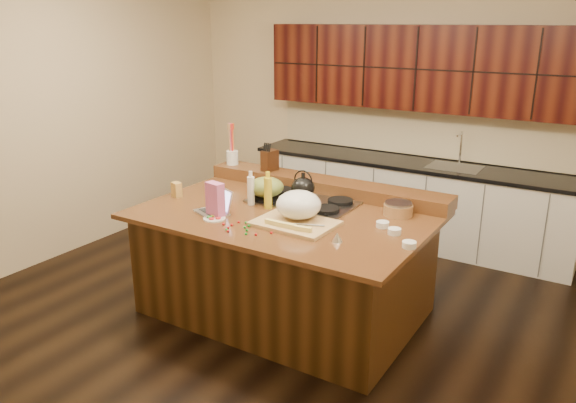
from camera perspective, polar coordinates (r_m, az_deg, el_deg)
The scene contains 36 objects.
room at distance 4.56m, azimuth -0.33°, elevation 4.02°, with size 5.52×5.02×2.72m.
island at distance 4.85m, azimuth -0.31°, elevation -6.19°, with size 2.40×1.60×0.92m.
back_ledge at distance 5.24m, azimuth 3.74°, elevation 1.66°, with size 2.40×0.30×0.12m, color black.
cooktop at distance 4.92m, azimuth 1.53°, elevation 0.05°, with size 0.92×0.52×0.05m.
back_counter at distance 6.49m, azimuth 12.49°, elevation 4.48°, with size 3.70×0.66×2.40m.
kettle at distance 4.88m, azimuth 1.54°, elevation 1.42°, with size 0.21×0.21×0.19m, color black.
green_bowl at distance 4.93m, azimuth -2.23°, elevation 1.49°, with size 0.31×0.31×0.17m, color olive.
laptop at distance 4.70m, azimuth -7.29°, elevation -0.48°, with size 0.36×0.33×0.20m.
oil_bottle at distance 4.74m, azimuth -2.04°, elevation 0.87°, with size 0.07×0.07×0.27m, color gold.
vinegar_bottle at distance 4.84m, azimuth -3.78°, elevation 1.09°, with size 0.06×0.06×0.25m, color silver.
wooden_tray at distance 4.42m, azimuth 1.00°, elevation -0.75°, with size 0.63×0.50×0.25m.
ramekin_a at distance 4.05m, azimuth 12.21°, elevation -4.30°, with size 0.10×0.10×0.04m, color white.
ramekin_b at distance 4.28m, azimuth 10.76°, elevation -2.99°, with size 0.10×0.10×0.04m, color white.
ramekin_c at distance 4.40m, azimuth 9.58°, elevation -2.31°, with size 0.10×0.10×0.04m, color white.
strainer_bowl at distance 4.69m, azimuth 11.12°, elevation -0.83°, with size 0.24×0.24×0.09m, color #996B3F.
kitchen_timer at distance 4.07m, azimuth 5.01°, elevation -3.62°, with size 0.08×0.08×0.07m, color silver.
pink_bag at distance 4.58m, azimuth -7.41°, elevation 0.19°, with size 0.15×0.08×0.28m, color #C25B96.
candy_plate at distance 4.55m, azimuth -7.49°, elevation -1.72°, with size 0.18×0.18×0.01m, color white.
package_box at distance 5.17m, azimuth -11.25°, elevation 1.19°, with size 0.09×0.07×0.13m, color #BE9243.
utensil_crock at distance 5.77m, azimuth -5.68°, elevation 4.47°, with size 0.12×0.12×0.14m, color white.
knife_block at distance 5.50m, azimuth -1.87°, elevation 4.20°, with size 0.10×0.16×0.20m, color black.
gumdrop_0 at distance 4.42m, azimuth -6.57°, elevation -2.28°, with size 0.02×0.02×0.02m, color red.
gumdrop_1 at distance 4.30m, azimuth -6.25°, elevation -2.86°, with size 0.02×0.02×0.02m, color #198C26.
gumdrop_2 at distance 4.44m, azimuth -5.03°, elevation -2.10°, with size 0.02×0.02×0.02m, color red.
gumdrop_3 at distance 4.33m, azimuth -4.41°, elevation -2.63°, with size 0.02×0.02×0.02m, color #198C26.
gumdrop_4 at distance 4.18m, azimuth -3.28°, elevation -3.36°, with size 0.02×0.02×0.02m, color red.
gumdrop_5 at distance 4.27m, azimuth -4.20°, elevation -2.92°, with size 0.02×0.02×0.02m, color #198C26.
gumdrop_6 at distance 4.34m, azimuth -6.10°, elevation -2.65°, with size 0.02×0.02×0.02m, color red.
gumdrop_7 at distance 4.43m, azimuth -4.29°, elevation -2.15°, with size 0.02×0.02×0.02m, color #198C26.
gumdrop_8 at distance 4.39m, azimuth -5.75°, elevation -2.39°, with size 0.02×0.02×0.02m, color red.
gumdrop_9 at distance 4.31m, azimuth -1.47°, elevation -2.71°, with size 0.02×0.02×0.02m, color #198C26.
gumdrop_10 at distance 4.27m, azimuth -6.11°, elevation -3.01°, with size 0.02×0.02×0.02m, color red.
gumdrop_11 at distance 4.36m, azimuth -4.01°, elevation -2.47°, with size 0.02×0.02×0.02m, color #198C26.
gumdrop_12 at distance 4.21m, azimuth -1.71°, elevation -3.18°, with size 0.02×0.02×0.02m, color red.
gumdrop_13 at distance 4.20m, azimuth -4.29°, elevation -3.29°, with size 0.02×0.02×0.02m, color #198C26.
gumdrop_14 at distance 4.35m, azimuth -2.97°, elevation -2.52°, with size 0.02×0.02×0.02m, color red.
Camera 1 is at (2.35, -3.75, 2.45)m, focal length 35.00 mm.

